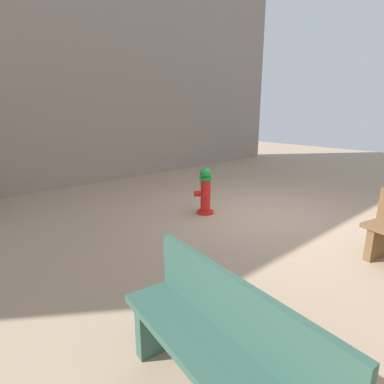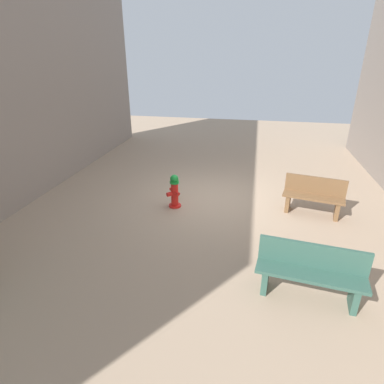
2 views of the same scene
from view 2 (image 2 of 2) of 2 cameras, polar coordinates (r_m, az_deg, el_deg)
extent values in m
plane|color=tan|center=(9.03, 4.05, -1.06)|extent=(23.40, 23.40, 0.00)
cylinder|color=red|center=(8.52, -3.10, -2.44)|extent=(0.33, 0.33, 0.05)
cylinder|color=red|center=(8.38, -3.15, -0.37)|extent=(0.19, 0.19, 0.63)
cylinder|color=#198C33|center=(8.24, -3.20, 1.80)|extent=(0.24, 0.24, 0.06)
sphere|color=#198C33|center=(8.21, -3.22, 2.39)|extent=(0.22, 0.22, 0.22)
cylinder|color=red|center=(8.23, -2.66, -0.23)|extent=(0.15, 0.15, 0.09)
cylinder|color=red|center=(8.46, -3.65, 0.42)|extent=(0.15, 0.15, 0.09)
cylinder|color=red|center=(8.29, -4.09, -0.39)|extent=(0.18, 0.18, 0.11)
cube|color=brown|center=(8.61, 24.69, -2.99)|extent=(0.18, 0.41, 0.45)
cube|color=brown|center=(8.61, 16.93, -1.74)|extent=(0.18, 0.41, 0.45)
cube|color=brown|center=(8.49, 21.06, -0.83)|extent=(1.53, 0.73, 0.06)
cube|color=brown|center=(8.57, 21.38, 1.18)|extent=(1.45, 0.36, 0.44)
cube|color=#33594C|center=(5.92, 27.20, -16.42)|extent=(0.15, 0.41, 0.45)
cube|color=#33594C|center=(5.80, 13.11, -14.89)|extent=(0.15, 0.41, 0.45)
cube|color=#33594C|center=(5.66, 20.57, -13.77)|extent=(1.79, 0.66, 0.06)
cube|color=#33594C|center=(5.68, 20.93, -10.62)|extent=(1.74, 0.28, 0.44)
camera|label=1|loc=(4.33, 41.49, -7.20)|focal=29.51mm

